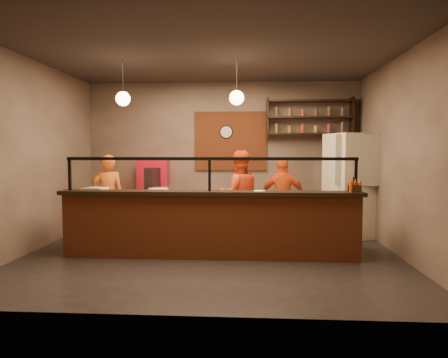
# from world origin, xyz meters

# --- Properties ---
(floor) EXTENTS (6.00, 6.00, 0.00)m
(floor) POSITION_xyz_m (0.00, 0.00, 0.00)
(floor) COLOR black
(floor) RESTS_ON ground
(ceiling) EXTENTS (6.00, 6.00, 0.00)m
(ceiling) POSITION_xyz_m (0.00, 0.00, 3.20)
(ceiling) COLOR #352E29
(ceiling) RESTS_ON wall_back
(wall_back) EXTENTS (6.00, 0.00, 6.00)m
(wall_back) POSITION_xyz_m (0.00, 2.50, 1.60)
(wall_back) COLOR #7D6B5C
(wall_back) RESTS_ON floor
(wall_left) EXTENTS (0.00, 5.00, 5.00)m
(wall_left) POSITION_xyz_m (-3.00, 0.00, 1.60)
(wall_left) COLOR #7D6B5C
(wall_left) RESTS_ON floor
(wall_right) EXTENTS (0.00, 5.00, 5.00)m
(wall_right) POSITION_xyz_m (3.00, 0.00, 1.60)
(wall_right) COLOR #7D6B5C
(wall_right) RESTS_ON floor
(wall_front) EXTENTS (6.00, 0.00, 6.00)m
(wall_front) POSITION_xyz_m (0.00, -2.50, 1.60)
(wall_front) COLOR #7D6B5C
(wall_front) RESTS_ON floor
(brick_patch) EXTENTS (1.60, 0.04, 1.30)m
(brick_patch) POSITION_xyz_m (0.20, 2.47, 1.90)
(brick_patch) COLOR brown
(brick_patch) RESTS_ON wall_back
(service_counter) EXTENTS (4.60, 0.25, 1.00)m
(service_counter) POSITION_xyz_m (0.00, -0.30, 0.50)
(service_counter) COLOR brown
(service_counter) RESTS_ON floor
(counter_ledge) EXTENTS (4.70, 0.37, 0.06)m
(counter_ledge) POSITION_xyz_m (0.00, -0.30, 1.03)
(counter_ledge) COLOR black
(counter_ledge) RESTS_ON service_counter
(worktop_cabinet) EXTENTS (4.60, 0.75, 0.85)m
(worktop_cabinet) POSITION_xyz_m (0.00, 0.20, 0.42)
(worktop_cabinet) COLOR gray
(worktop_cabinet) RESTS_ON floor
(worktop) EXTENTS (4.60, 0.75, 0.05)m
(worktop) POSITION_xyz_m (0.00, 0.20, 0.88)
(worktop) COLOR silver
(worktop) RESTS_ON worktop_cabinet
(sneeze_guard) EXTENTS (4.50, 0.05, 0.52)m
(sneeze_guard) POSITION_xyz_m (0.00, -0.30, 1.37)
(sneeze_guard) COLOR white
(sneeze_guard) RESTS_ON counter_ledge
(wall_shelving) EXTENTS (1.84, 0.28, 0.85)m
(wall_shelving) POSITION_xyz_m (1.90, 2.32, 2.40)
(wall_shelving) COLOR black
(wall_shelving) RESTS_ON wall_back
(wall_clock) EXTENTS (0.30, 0.04, 0.30)m
(wall_clock) POSITION_xyz_m (0.10, 2.46, 2.10)
(wall_clock) COLOR black
(wall_clock) RESTS_ON wall_back
(pendant_left) EXTENTS (0.24, 0.24, 0.77)m
(pendant_left) POSITION_xyz_m (-1.50, 0.20, 2.55)
(pendant_left) COLOR black
(pendant_left) RESTS_ON ceiling
(pendant_right) EXTENTS (0.24, 0.24, 0.77)m
(pendant_right) POSITION_xyz_m (0.40, 0.20, 2.55)
(pendant_right) COLOR black
(pendant_right) RESTS_ON ceiling
(cook_left) EXTENTS (0.68, 0.55, 1.61)m
(cook_left) POSITION_xyz_m (-2.05, 0.92, 0.81)
(cook_left) COLOR #CE5513
(cook_left) RESTS_ON floor
(cook_mid) EXTENTS (0.95, 0.81, 1.69)m
(cook_mid) POSITION_xyz_m (0.42, 1.12, 0.84)
(cook_mid) COLOR red
(cook_mid) RESTS_ON floor
(cook_right) EXTENTS (0.94, 0.44, 1.56)m
(cook_right) POSITION_xyz_m (1.28, 1.36, 0.78)
(cook_right) COLOR #E24D15
(cook_right) RESTS_ON floor
(fridge) EXTENTS (1.07, 1.03, 2.01)m
(fridge) POSITION_xyz_m (2.60, 1.45, 1.01)
(fridge) COLOR beige
(fridge) RESTS_ON floor
(red_cooler) EXTENTS (0.70, 0.65, 1.49)m
(red_cooler) POSITION_xyz_m (-1.48, 2.15, 0.74)
(red_cooler) COLOR #B40C22
(red_cooler) RESTS_ON floor
(pizza_dough) EXTENTS (0.64, 0.64, 0.01)m
(pizza_dough) POSITION_xyz_m (0.86, 0.12, 0.91)
(pizza_dough) COLOR white
(pizza_dough) RESTS_ON worktop
(prep_tub_a) EXTENTS (0.29, 0.24, 0.13)m
(prep_tub_a) POSITION_xyz_m (-2.15, 0.31, 0.97)
(prep_tub_a) COLOR silver
(prep_tub_a) RESTS_ON worktop
(prep_tub_b) EXTENTS (0.37, 0.34, 0.15)m
(prep_tub_b) POSITION_xyz_m (-0.91, 0.18, 0.98)
(prep_tub_b) COLOR silver
(prep_tub_b) RESTS_ON worktop
(prep_tub_c) EXTENTS (0.37, 0.32, 0.16)m
(prep_tub_c) POSITION_xyz_m (-1.98, 0.16, 0.98)
(prep_tub_c) COLOR white
(prep_tub_c) RESTS_ON worktop
(rolling_pin) EXTENTS (0.32, 0.11, 0.05)m
(rolling_pin) POSITION_xyz_m (-1.87, 0.20, 0.93)
(rolling_pin) COLOR yellow
(rolling_pin) RESTS_ON worktop
(condiment_caddy) EXTENTS (0.23, 0.19, 0.11)m
(condiment_caddy) POSITION_xyz_m (2.20, -0.31, 1.11)
(condiment_caddy) COLOR black
(condiment_caddy) RESTS_ON counter_ledge
(pepper_mill) EXTENTS (0.05, 0.05, 0.23)m
(pepper_mill) POSITION_xyz_m (2.20, -0.29, 1.17)
(pepper_mill) COLOR black
(pepper_mill) RESTS_ON counter_ledge
(small_plate) EXTENTS (0.23, 0.23, 0.01)m
(small_plate) POSITION_xyz_m (0.77, -0.30, 1.07)
(small_plate) COLOR white
(small_plate) RESTS_ON counter_ledge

